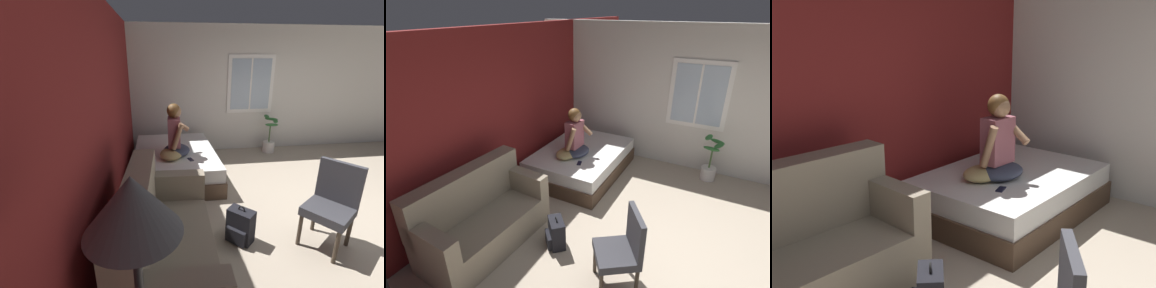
# 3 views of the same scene
# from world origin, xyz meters

# --- Properties ---
(ground_plane) EXTENTS (40.00, 40.00, 0.00)m
(ground_plane) POSITION_xyz_m (0.00, 0.00, 0.00)
(ground_plane) COLOR tan
(wall_back_accent) EXTENTS (10.57, 0.16, 2.70)m
(wall_back_accent) POSITION_xyz_m (0.00, 3.08, 1.35)
(wall_back_accent) COLOR maroon
(wall_back_accent) RESTS_ON ground
(wall_side_with_window) EXTENTS (0.19, 7.40, 2.70)m
(wall_side_with_window) POSITION_xyz_m (2.86, 0.00, 1.35)
(wall_side_with_window) COLOR silver
(wall_side_with_window) RESTS_ON ground
(bed) EXTENTS (2.01, 1.44, 0.48)m
(bed) POSITION_xyz_m (1.60, 2.17, 0.24)
(bed) COLOR #4C3828
(bed) RESTS_ON ground
(couch) EXTENTS (1.74, 0.91, 1.04)m
(couch) POSITION_xyz_m (-0.72, 2.45, 0.39)
(couch) COLOR gray
(couch) RESTS_ON ground
(side_chair) EXTENTS (0.64, 0.64, 0.98)m
(side_chair) POSITION_xyz_m (-0.48, 0.57, 0.53)
(side_chair) COLOR #382D23
(side_chair) RESTS_ON ground
(person_seated) EXTENTS (0.54, 0.47, 0.88)m
(person_seated) POSITION_xyz_m (1.36, 2.17, 0.84)
(person_seated) COLOR #383D51
(person_seated) RESTS_ON bed
(backpack) EXTENTS (0.35, 0.35, 0.46)m
(backpack) POSITION_xyz_m (-0.31, 1.55, 0.19)
(backpack) COLOR black
(backpack) RESTS_ON ground
(throw_pillow) EXTENTS (0.49, 0.37, 0.14)m
(throw_pillow) POSITION_xyz_m (1.21, 2.26, 0.55)
(throw_pillow) COLOR tan
(throw_pillow) RESTS_ON bed
(cell_phone) EXTENTS (0.16, 0.11, 0.01)m
(cell_phone) POSITION_xyz_m (1.09, 1.95, 0.48)
(cell_phone) COLOR black
(cell_phone) RESTS_ON bed
(floor_lamp) EXTENTS (0.36, 0.36, 1.70)m
(floor_lamp) POSITION_xyz_m (-1.93, 2.55, 1.43)
(floor_lamp) COLOR black
(floor_lamp) RESTS_ON ground
(potted_plant) EXTENTS (0.39, 0.37, 0.85)m
(potted_plant) POSITION_xyz_m (2.48, -0.02, 0.30)
(potted_plant) COLOR silver
(potted_plant) RESTS_ON ground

